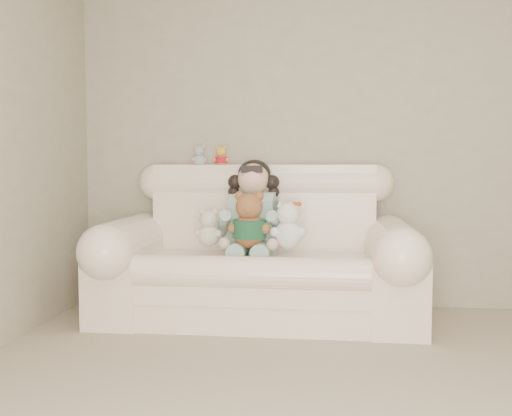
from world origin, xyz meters
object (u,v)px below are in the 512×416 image
at_px(sofa, 258,242).
at_px(cream_teddy, 209,224).
at_px(seated_child, 253,207).
at_px(white_cat, 288,220).
at_px(brown_teddy, 249,214).

bearing_deg(sofa, cream_teddy, -162.70).
bearing_deg(sofa, seated_child, 116.28).
height_order(sofa, white_cat, sofa).
height_order(white_cat, cream_teddy, white_cat).
relative_size(sofa, cream_teddy, 7.40).
distance_m(seated_child, cream_teddy, 0.34).
bearing_deg(white_cat, sofa, 168.38).
bearing_deg(brown_teddy, sofa, 69.75).
relative_size(seated_child, brown_teddy, 1.54).
relative_size(brown_teddy, white_cat, 1.19).
bearing_deg(cream_teddy, white_cat, -12.13).
relative_size(brown_teddy, cream_teddy, 1.49).
bearing_deg(cream_teddy, sofa, 10.69).
xyz_separation_m(brown_teddy, cream_teddy, (-0.27, 0.05, -0.07)).
distance_m(white_cat, cream_teddy, 0.52).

